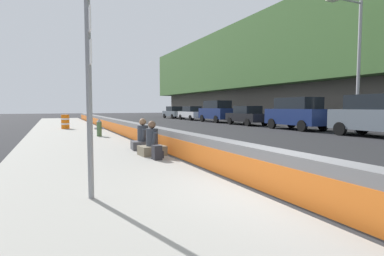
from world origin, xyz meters
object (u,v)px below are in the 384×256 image
at_px(backpack, 157,153).
at_px(street_lamp, 354,53).
at_px(parked_car_third, 297,113).
at_px(parked_car_farther, 174,112).
at_px(seated_person_foreground, 152,144).
at_px(parked_car_far, 192,113).
at_px(parked_car_midline, 217,111).
at_px(fire_hydrant, 99,127).
at_px(parked_car_fourth, 247,115).
at_px(route_sign_post, 89,67).
at_px(construction_barrel, 65,122).
at_px(parked_car_second, 378,115).
at_px(seated_person_middle, 143,140).

distance_m(backpack, street_lamp, 15.79).
height_order(parked_car_third, parked_car_farther, parked_car_third).
distance_m(seated_person_foreground, parked_car_far, 28.81).
bearing_deg(parked_car_midline, fire_hydrant, 132.31).
bearing_deg(parked_car_fourth, route_sign_post, 139.06).
xyz_separation_m(backpack, parked_car_farther, (32.61, -13.20, 0.53)).
bearing_deg(parked_car_third, fire_hydrant, 92.93).
bearing_deg(parked_car_fourth, seated_person_foreground, 136.46).
distance_m(backpack, parked_car_farther, 35.18).
bearing_deg(parked_car_third, parked_car_farther, -0.23).
bearing_deg(fire_hydrant, route_sign_post, 171.64).
height_order(fire_hydrant, parked_car_midline, parked_car_midline).
distance_m(fire_hydrant, construction_barrel, 6.65).
xyz_separation_m(route_sign_post, parked_car_fourth, (17.56, -15.23, -1.37)).
xyz_separation_m(street_lamp, parked_car_farther, (27.66, 1.08, -4.03)).
xyz_separation_m(parked_car_second, parked_car_midline, (17.81, -0.22, 0.00)).
height_order(seated_person_middle, parked_car_midline, parked_car_midline).
height_order(seated_person_foreground, street_lamp, street_lamp).
height_order(fire_hydrant, seated_person_foreground, seated_person_foreground).
bearing_deg(construction_barrel, street_lamp, -119.92).
xyz_separation_m(seated_person_middle, parked_car_farther, (30.42, -13.01, 0.39)).
xyz_separation_m(fire_hydrant, seated_person_foreground, (-6.88, -0.63, -0.12)).
bearing_deg(parked_car_farther, backpack, 157.95).
bearing_deg(parked_car_second, route_sign_post, 109.88).
relative_size(route_sign_post, parked_car_second, 0.75).
bearing_deg(fire_hydrant, seated_person_foreground, -174.80).
distance_m(fire_hydrant, parked_car_midline, 18.66).
bearing_deg(backpack, seated_person_middle, -5.10).
distance_m(seated_person_middle, parked_car_far, 27.57).
distance_m(parked_car_third, parked_car_fourth, 6.14).
relative_size(parked_car_second, parked_car_midline, 1.00).
xyz_separation_m(backpack, parked_car_midline, (20.27, -13.27, 0.85)).
relative_size(fire_hydrant, street_lamp, 0.11).
height_order(fire_hydrant, street_lamp, street_lamp).
distance_m(backpack, parked_car_third, 15.60).
distance_m(route_sign_post, parked_car_midline, 27.92).
bearing_deg(route_sign_post, parked_car_midline, -33.42).
relative_size(parked_car_third, parked_car_fourth, 1.07).
bearing_deg(parked_car_fourth, street_lamp, -173.17).
height_order(fire_hydrant, parked_car_far, parked_car_far).
height_order(parked_car_second, parked_car_farther, parked_car_second).
bearing_deg(parked_car_far, seated_person_middle, 151.86).
height_order(street_lamp, parked_car_midline, street_lamp).
bearing_deg(parked_car_third, seated_person_middle, 115.75).
distance_m(route_sign_post, parked_car_far, 33.27).
distance_m(parked_car_second, parked_car_far, 24.04).
relative_size(route_sign_post, parked_car_fourth, 0.79).
bearing_deg(backpack, parked_car_second, -79.34).
bearing_deg(seated_person_middle, backpack, 174.90).
xyz_separation_m(seated_person_middle, parked_car_third, (6.23, -12.91, 0.71)).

